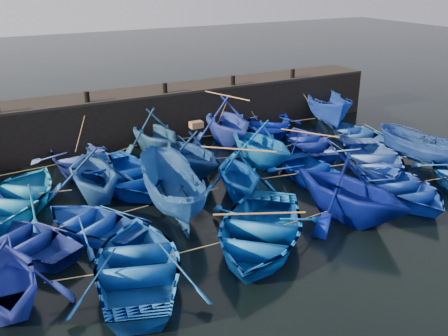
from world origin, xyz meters
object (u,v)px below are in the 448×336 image
boat_13 (25,240)px  wooden_crate (196,125)px  boat_20 (6,277)px  boat_8 (127,175)px

boat_13 → wooden_crate: 8.72m
boat_20 → wooden_crate: (8.60, 6.38, 1.24)m
boat_20 → wooden_crate: bearing=39.6°
boat_13 → wooden_crate: (7.80, 3.45, 1.82)m
boat_20 → boat_8: bearing=52.8°
boat_13 → boat_8: bearing=-174.2°
boat_13 → boat_20: bearing=43.9°
boat_8 → boat_20: bearing=-133.8°
boat_20 → wooden_crate: 10.78m
boat_8 → wooden_crate: wooden_crate is taller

